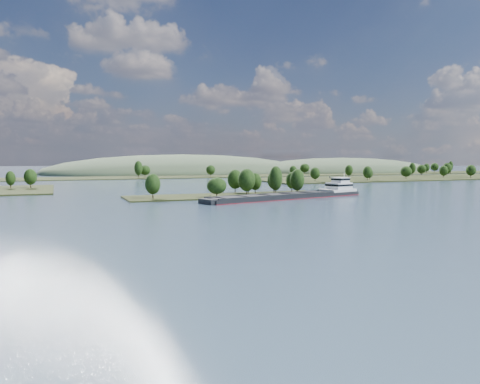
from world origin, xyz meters
name	(u,v)px	position (x,y,z in m)	size (l,w,h in m)	color
ground	(286,209)	(0.00, 120.00, 0.00)	(1800.00, 1800.00, 0.00)	#334858
tree_island	(240,187)	(5.46, 179.05, 4.25)	(100.00, 31.38, 15.46)	black
right_bank	(423,177)	(231.71, 299.69, 0.96)	(320.00, 90.00, 14.60)	black
back_shoreline	(156,177)	(8.12, 399.69, 0.72)	(900.00, 60.00, 16.34)	black
hill_east	(342,172)	(260.00, 470.00, 0.00)	(260.00, 140.00, 36.00)	#42553A
hill_west	(183,173)	(60.00, 500.00, 0.00)	(320.00, 160.00, 44.00)	#42553A
cargo_barge	(297,195)	(26.44, 160.29, 1.52)	(88.87, 33.39, 12.06)	black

